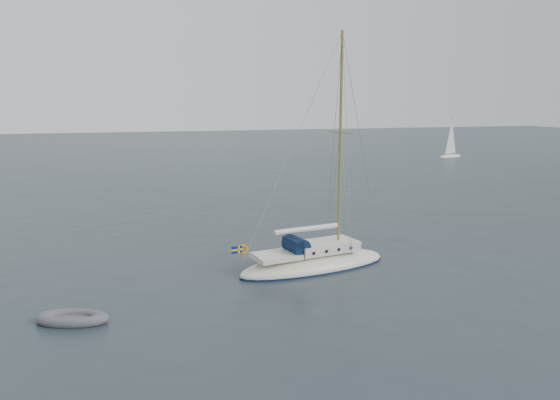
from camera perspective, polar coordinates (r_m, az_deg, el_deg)
name	(u,v)px	position (r m, az deg, el deg)	size (l,w,h in m)	color
ground	(268,282)	(28.63, -1.25, -8.59)	(300.00, 300.00, 0.00)	black
sailboat	(314,250)	(30.73, 3.59, -5.28)	(9.56, 2.86, 13.61)	beige
dinghy	(72,318)	(25.22, -20.91, -11.48)	(3.15, 1.42, 0.45)	#54555A
distant_yacht_b	(451,139)	(96.93, 17.44, 6.06)	(5.25, 2.80, 6.95)	silver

